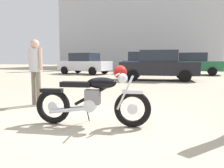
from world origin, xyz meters
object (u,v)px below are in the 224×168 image
at_px(vintage_motorcycle, 95,98).
at_px(red_hatchback_near, 85,64).
at_px(dark_sedan_left, 193,64).
at_px(bystander, 36,65).
at_px(white_estate_far, 158,65).
at_px(pale_sedan_back, 145,62).

distance_m(vintage_motorcycle, red_hatchback_near, 14.24).
distance_m(dark_sedan_left, red_hatchback_near, 8.45).
bearing_deg(bystander, red_hatchback_near, -147.46).
xyz_separation_m(vintage_motorcycle, white_estate_far, (0.09, 9.12, 0.34)).
height_order(white_estate_far, dark_sedan_left, same).
distance_m(bystander, white_estate_far, 8.27).
bearing_deg(dark_sedan_left, vintage_motorcycle, -94.86).
xyz_separation_m(bystander, pale_sedan_back, (0.44, 13.71, -0.10)).
distance_m(vintage_motorcycle, bystander, 2.42).
distance_m(white_estate_far, dark_sedan_left, 5.93).
bearing_deg(pale_sedan_back, white_estate_far, -83.57).
distance_m(bystander, pale_sedan_back, 13.72).
height_order(white_estate_far, red_hatchback_near, same).
relative_size(dark_sedan_left, red_hatchback_near, 0.96).
distance_m(pale_sedan_back, red_hatchback_near, 4.95).
relative_size(vintage_motorcycle, pale_sedan_back, 0.50).
distance_m(white_estate_far, pale_sedan_back, 5.99).
relative_size(white_estate_far, pale_sedan_back, 1.06).
bearing_deg(red_hatchback_near, dark_sedan_left, -155.82).
bearing_deg(red_hatchback_near, white_estate_far, 160.64).
height_order(vintage_motorcycle, white_estate_far, white_estate_far).
xyz_separation_m(vintage_motorcycle, bystander, (-2.07, 1.14, 0.53)).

